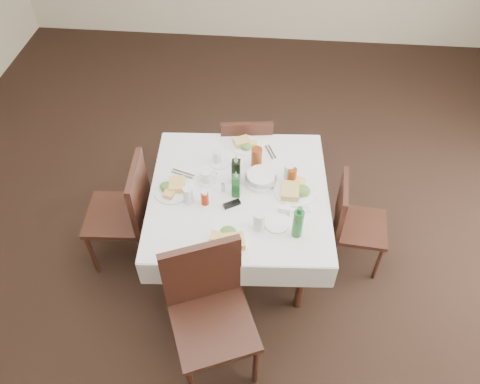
{
  "coord_description": "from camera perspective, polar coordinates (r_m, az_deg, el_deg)",
  "views": [
    {
      "loc": [
        0.3,
        -2.24,
        3.18
      ],
      "look_at": [
        0.1,
        -0.05,
        0.8
      ],
      "focal_mm": 35.0,
      "sensor_mm": 36.0,
      "label": 1
    }
  ],
  "objects": [
    {
      "name": "iced_tea_b",
      "position": [
        3.32,
        6.34,
        1.93
      ],
      "size": [
        0.06,
        0.06,
        0.13
      ],
      "color": "maroon",
      "rests_on": "dining_table"
    },
    {
      "name": "water_n",
      "position": [
        3.46,
        -2.81,
        4.27
      ],
      "size": [
        0.06,
        0.06,
        0.11
      ],
      "color": "silver",
      "rests_on": "dining_table"
    },
    {
      "name": "iced_tea_a",
      "position": [
        3.41,
        2.04,
        4.21
      ],
      "size": [
        0.08,
        0.08,
        0.17
      ],
      "color": "maroon",
      "rests_on": "dining_table"
    },
    {
      "name": "side_plate_b",
      "position": [
        3.1,
        4.52,
        -3.91
      ],
      "size": [
        0.16,
        0.16,
        0.01
      ],
      "color": "white",
      "rests_on": "dining_table"
    },
    {
      "name": "chair_west",
      "position": [
        3.57,
        -13.58,
        -1.94
      ],
      "size": [
        0.48,
        0.48,
        0.95
      ],
      "color": "black",
      "rests_on": "ground"
    },
    {
      "name": "cutlery_n",
      "position": [
        3.58,
        3.74,
        4.88
      ],
      "size": [
        0.1,
        0.16,
        0.01
      ],
      "color": "silver",
      "rests_on": "dining_table"
    },
    {
      "name": "water_s",
      "position": [
        3.03,
        2.34,
        -3.54
      ],
      "size": [
        0.08,
        0.08,
        0.14
      ],
      "color": "silver",
      "rests_on": "dining_table"
    },
    {
      "name": "ketchup_bottle",
      "position": [
        3.18,
        -4.31,
        -0.75
      ],
      "size": [
        0.05,
        0.05,
        0.11
      ],
      "color": "#981A02",
      "rests_on": "dining_table"
    },
    {
      "name": "room_shell",
      "position": [
        2.69,
        -2.03,
        14.27
      ],
      "size": [
        6.04,
        7.04,
        2.8
      ],
      "color": "beige",
      "rests_on": "ground"
    },
    {
      "name": "meal_west",
      "position": [
        3.31,
        -8.24,
        0.46
      ],
      "size": [
        0.26,
        0.26,
        0.06
      ],
      "color": "white",
      "rests_on": "dining_table"
    },
    {
      "name": "water_e",
      "position": [
        3.34,
        5.99,
        2.43
      ],
      "size": [
        0.07,
        0.07,
        0.14
      ],
      "color": "silver",
      "rests_on": "dining_table"
    },
    {
      "name": "dining_table",
      "position": [
        3.35,
        -0.12,
        -0.88
      ],
      "size": [
        1.34,
        1.34,
        0.76
      ],
      "color": "black",
      "rests_on": "ground"
    },
    {
      "name": "chair_south",
      "position": [
        2.97,
        -3.86,
        -13.52
      ],
      "size": [
        0.64,
        0.64,
        1.03
      ],
      "color": "black",
      "rests_on": "ground"
    },
    {
      "name": "ground_plane",
      "position": [
        3.9,
        -1.37,
        -7.33
      ],
      "size": [
        7.0,
        7.0,
        0.0
      ],
      "primitive_type": "plane",
      "color": "black"
    },
    {
      "name": "water_w",
      "position": [
        3.2,
        -6.33,
        -0.37
      ],
      "size": [
        0.07,
        0.07,
        0.13
      ],
      "color": "silver",
      "rests_on": "dining_table"
    },
    {
      "name": "coffee_mug",
      "position": [
        3.34,
        -4.11,
        1.92
      ],
      "size": [
        0.15,
        0.14,
        0.1
      ],
      "color": "white",
      "rests_on": "dining_table"
    },
    {
      "name": "meal_north",
      "position": [
        3.62,
        0.66,
        5.84
      ],
      "size": [
        0.23,
        0.23,
        0.05
      ],
      "color": "white",
      "rests_on": "dining_table"
    },
    {
      "name": "salt_shaker",
      "position": [
        3.27,
        -2.08,
        0.59
      ],
      "size": [
        0.03,
        0.03,
        0.07
      ],
      "color": "white",
      "rests_on": "dining_table"
    },
    {
      "name": "side_plate_a",
      "position": [
        3.49,
        -2.53,
        3.62
      ],
      "size": [
        0.15,
        0.15,
        0.01
      ],
      "color": "white",
      "rests_on": "dining_table"
    },
    {
      "name": "meal_south",
      "position": [
        2.99,
        -1.53,
        -5.79
      ],
      "size": [
        0.29,
        0.29,
        0.06
      ],
      "color": "white",
      "rests_on": "dining_table"
    },
    {
      "name": "green_bottle",
      "position": [
        2.98,
        7.08,
        -3.77
      ],
      "size": [
        0.07,
        0.07,
        0.26
      ],
      "color": "#1B5F25",
      "rests_on": "dining_table"
    },
    {
      "name": "meal_east",
      "position": [
        3.29,
        6.73,
        0.23
      ],
      "size": [
        0.3,
        0.3,
        0.07
      ],
      "color": "white",
      "rests_on": "dining_table"
    },
    {
      "name": "sunglasses",
      "position": [
        3.19,
        -1.01,
        -1.47
      ],
      "size": [
        0.12,
        0.1,
        0.03
      ],
      "color": "black",
      "rests_on": "dining_table"
    },
    {
      "name": "bread_basket",
      "position": [
        3.33,
        2.55,
        1.69
      ],
      "size": [
        0.23,
        0.23,
        0.07
      ],
      "color": "silver",
      "rests_on": "dining_table"
    },
    {
      "name": "cutlery_w",
      "position": [
        3.43,
        -7.0,
        2.2
      ],
      "size": [
        0.18,
        0.1,
        0.01
      ],
      "color": "silver",
      "rests_on": "dining_table"
    },
    {
      "name": "oil_cruet_dark",
      "position": [
        3.28,
        -0.48,
        2.64
      ],
      "size": [
        0.06,
        0.06,
        0.25
      ],
      "color": "black",
      "rests_on": "dining_table"
    },
    {
      "name": "chair_east",
      "position": [
        3.6,
        13.42,
        -3.26
      ],
      "size": [
        0.42,
        0.42,
        0.82
      ],
      "color": "black",
      "rests_on": "ground"
    },
    {
      "name": "sugar_caddy",
      "position": [
        3.17,
        5.43,
        -2.06
      ],
      "size": [
        0.08,
        0.05,
        0.04
      ],
      "color": "white",
      "rests_on": "dining_table"
    },
    {
      "name": "cutlery_s",
      "position": [
        3.01,
        -3.11,
        -6.01
      ],
      "size": [
        0.05,
        0.19,
        0.01
      ],
      "color": "silver",
      "rests_on": "dining_table"
    },
    {
      "name": "cutlery_e",
      "position": [
        3.18,
        7.14,
        -2.42
      ],
      "size": [
        0.17,
        0.1,
        0.01
      ],
      "color": "silver",
      "rests_on": "dining_table"
    },
    {
      "name": "chair_north",
      "position": [
        3.99,
        0.71,
        5.1
      ],
      "size": [
        0.47,
        0.47,
        0.87
      ],
      "color": "black",
      "rests_on": "ground"
    },
    {
      "name": "pepper_shaker",
      "position": [
        3.24,
        -0.79,
        0.1
      ],
      "size": [
        0.03,
        0.03,
        0.07
      ],
      "color": "#3C271C",
      "rests_on": "dining_table"
    },
    {
      "name": "oil_cruet_green",
      "position": [
        3.2,
        -0.48,
        0.86
      ],
      "size": [
        0.06,
        0.06,
        0.23
      ],
      "color": "#1B5F25",
      "rests_on": "dining_table"
    }
  ]
}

